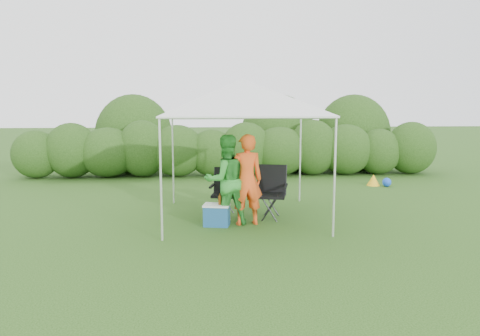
{
  "coord_description": "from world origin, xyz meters",
  "views": [
    {
      "loc": [
        -0.73,
        -8.89,
        2.38
      ],
      "look_at": [
        -0.05,
        0.4,
        1.05
      ],
      "focal_mm": 35.0,
      "sensor_mm": 36.0,
      "label": 1
    }
  ],
  "objects": [
    {
      "name": "woman",
      "position": [
        -0.36,
        -0.01,
        0.88
      ],
      "size": [
        1.01,
        0.89,
        1.75
      ],
      "primitive_type": "imported",
      "rotation": [
        0.0,
        0.0,
        3.45
      ],
      "color": "green",
      "rests_on": "ground"
    },
    {
      "name": "canopy",
      "position": [
        0.0,
        0.5,
        2.46
      ],
      "size": [
        3.1,
        3.1,
        2.83
      ],
      "color": "silver",
      "rests_on": "ground"
    },
    {
      "name": "ground",
      "position": [
        0.0,
        0.0,
        0.0
      ],
      "size": [
        70.0,
        70.0,
        0.0
      ],
      "primitive_type": "plane",
      "color": "#335C1D"
    },
    {
      "name": "man",
      "position": [
        0.04,
        -0.03,
        0.88
      ],
      "size": [
        0.7,
        0.51,
        1.76
      ],
      "primitive_type": "imported",
      "rotation": [
        0.0,
        0.0,
        3.29
      ],
      "color": "#FD541C",
      "rests_on": "ground"
    },
    {
      "name": "cooler",
      "position": [
        -0.54,
        -0.09,
        0.21
      ],
      "size": [
        0.56,
        0.45,
        0.42
      ],
      "rotation": [
        0.0,
        0.0,
        -0.2
      ],
      "color": "#1D5087",
      "rests_on": "ground"
    },
    {
      "name": "chair_right",
      "position": [
        0.6,
        0.5,
        0.61
      ],
      "size": [
        0.77,
        0.72,
        1.08
      ],
      "rotation": [
        0.0,
        0.0,
        -0.23
      ],
      "color": "black",
      "rests_on": "ground"
    },
    {
      "name": "lawn_toy",
      "position": [
        4.11,
        3.89,
        0.15
      ],
      "size": [
        0.62,
        0.52,
        0.31
      ],
      "color": "yellow",
      "rests_on": "ground"
    },
    {
      "name": "chair_left",
      "position": [
        -0.32,
        0.79,
        0.56
      ],
      "size": [
        0.69,
        0.65,
        0.99
      ],
      "rotation": [
        0.0,
        0.0,
        -0.19
      ],
      "color": "black",
      "rests_on": "ground"
    },
    {
      "name": "bottle",
      "position": [
        -0.48,
        -0.13,
        0.53
      ],
      "size": [
        0.06,
        0.06,
        0.22
      ],
      "primitive_type": "cylinder",
      "color": "#592D0C",
      "rests_on": "cooler"
    },
    {
      "name": "hedge",
      "position": [
        0.03,
        6.0,
        0.83
      ],
      "size": [
        13.61,
        1.53,
        1.8
      ],
      "color": "#2B5019",
      "rests_on": "ground"
    }
  ]
}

